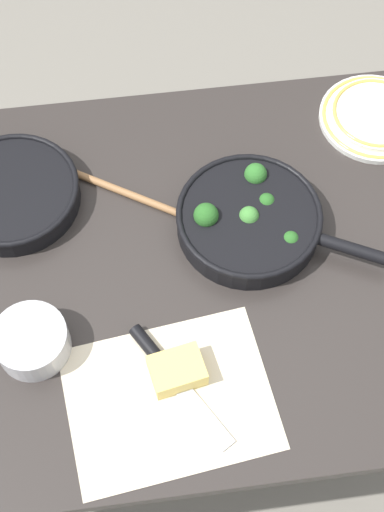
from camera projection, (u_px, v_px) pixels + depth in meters
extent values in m
plane|color=slate|center=(192.00, 385.00, 1.99)|extent=(14.00, 14.00, 0.00)
cube|color=#2D2826|center=(192.00, 265.00, 1.37)|extent=(1.22, 0.85, 0.03)
cylinder|color=#BCBCC1|center=(379.00, 186.00, 1.89)|extent=(0.05, 0.05, 0.70)
cylinder|color=black|center=(248.00, 221.00, 1.37)|extent=(0.28, 0.28, 0.05)
torus|color=black|center=(249.00, 214.00, 1.35)|extent=(0.28, 0.28, 0.01)
cylinder|color=black|center=(355.00, 250.00, 1.32)|extent=(0.13, 0.09, 0.02)
cylinder|color=#357027|center=(248.00, 223.00, 1.37)|extent=(0.01, 0.01, 0.02)
sphere|color=#428438|center=(249.00, 216.00, 1.35)|extent=(0.04, 0.04, 0.04)
cylinder|color=#205218|center=(206.00, 224.00, 1.37)|extent=(0.02, 0.02, 0.03)
sphere|color=#286023|center=(206.00, 215.00, 1.34)|extent=(0.05, 0.05, 0.05)
cylinder|color=#205218|center=(265.00, 208.00, 1.39)|extent=(0.01, 0.01, 0.02)
sphere|color=#286023|center=(266.00, 202.00, 1.37)|extent=(0.03, 0.03, 0.03)
cylinder|color=#245B1C|center=(254.00, 183.00, 1.41)|extent=(0.02, 0.02, 0.02)
sphere|color=#2D6B28|center=(256.00, 174.00, 1.39)|extent=(0.04, 0.04, 0.04)
cylinder|color=#205218|center=(248.00, 223.00, 1.37)|extent=(0.01, 0.01, 0.02)
sphere|color=#286023|center=(249.00, 217.00, 1.35)|extent=(0.03, 0.03, 0.03)
cylinder|color=#205218|center=(289.00, 246.00, 1.35)|extent=(0.01, 0.01, 0.02)
sphere|color=#286023|center=(291.00, 241.00, 1.33)|extent=(0.03, 0.03, 0.03)
cube|color=olive|center=(237.00, 198.00, 1.39)|extent=(0.05, 0.05, 0.03)
cube|color=#AD7F4C|center=(197.00, 218.00, 1.37)|extent=(0.03, 0.04, 0.03)
cube|color=#9E703D|center=(232.00, 234.00, 1.35)|extent=(0.03, 0.03, 0.03)
cylinder|color=black|center=(13.00, 194.00, 1.40)|extent=(0.26, 0.26, 0.04)
torus|color=black|center=(11.00, 188.00, 1.38)|extent=(0.27, 0.27, 0.01)
cylinder|color=#EAD170|center=(13.00, 195.00, 1.40)|extent=(0.21, 0.21, 0.02)
cylinder|color=#996B42|center=(116.00, 189.00, 1.42)|extent=(0.25, 0.16, 0.02)
ellipsoid|color=#996B42|center=(45.00, 161.00, 1.46)|extent=(0.08, 0.07, 0.02)
cube|color=beige|center=(169.00, 398.00, 1.22)|extent=(0.38, 0.31, 0.00)
cube|color=silver|center=(195.00, 405.00, 1.21)|extent=(0.12, 0.17, 0.01)
cylinder|color=black|center=(149.00, 346.00, 1.26)|extent=(0.06, 0.09, 0.02)
cube|color=#EACC66|center=(177.00, 371.00, 1.22)|extent=(0.10, 0.08, 0.04)
cylinder|color=silver|center=(375.00, 118.00, 1.51)|extent=(0.24, 0.24, 0.01)
torus|color=gold|center=(375.00, 116.00, 1.51)|extent=(0.22, 0.22, 0.01)
cylinder|color=silver|center=(376.00, 114.00, 1.50)|extent=(0.19, 0.19, 0.01)
torus|color=gold|center=(376.00, 113.00, 1.50)|extent=(0.18, 0.18, 0.01)
cylinder|color=#B7B7BC|center=(32.00, 341.00, 1.24)|extent=(0.13, 0.13, 0.06)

